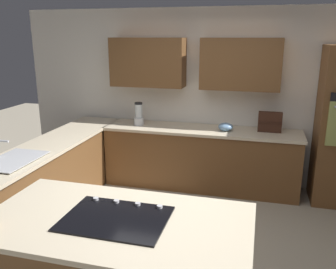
{
  "coord_description": "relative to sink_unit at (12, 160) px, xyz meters",
  "views": [
    {
      "loc": [
        -0.71,
        3.2,
        2.2
      ],
      "look_at": [
        0.37,
        -0.85,
        1.03
      ],
      "focal_mm": 37.91,
      "sensor_mm": 36.0,
      "label": 1
    }
  ],
  "objects": [
    {
      "name": "mixing_bowl",
      "position": [
        -2.08,
        -1.87,
        0.04
      ],
      "size": [
        0.21,
        0.21,
        0.11
      ],
      "primitive_type": "ellipsoid",
      "color": "#668CB2",
      "rests_on": "countertop_back"
    },
    {
      "name": "lower_cabinets_side",
      "position": [
        -0.01,
        -0.71,
        -0.49
      ],
      "size": [
        0.6,
        2.9,
        0.86
      ],
      "primitive_type": "cube",
      "color": "brown",
      "rests_on": "ground"
    },
    {
      "name": "wall_back",
      "position": [
        -1.76,
        -2.21,
        0.51
      ],
      "size": [
        6.0,
        0.44,
        2.6
      ],
      "color": "white",
      "rests_on": "ground"
    },
    {
      "name": "blender",
      "position": [
        -0.78,
        -1.87,
        0.13
      ],
      "size": [
        0.15,
        0.15,
        0.34
      ],
      "color": "silver",
      "rests_on": "countertop_back"
    },
    {
      "name": "lower_cabinets_back",
      "position": [
        -1.73,
        -1.88,
        -0.49
      ],
      "size": [
        2.8,
        0.6,
        0.86
      ],
      "primitive_type": "cube",
      "color": "brown",
      "rests_on": "ground"
    },
    {
      "name": "countertop_back",
      "position": [
        -1.73,
        -1.88,
        -0.04
      ],
      "size": [
        2.84,
        0.64,
        0.04
      ],
      "primitive_type": "cube",
      "color": "beige",
      "rests_on": "lower_cabinets_back"
    },
    {
      "name": "ground_plane",
      "position": [
        -1.83,
        -0.16,
        -0.92
      ],
      "size": [
        14.0,
        14.0,
        0.0
      ],
      "primitive_type": "plane",
      "color": "#9E937F"
    },
    {
      "name": "sink_unit",
      "position": [
        0.0,
        0.0,
        0.0
      ],
      "size": [
        0.46,
        0.7,
        0.23
      ],
      "color": "#515456",
      "rests_on": "countertop_side"
    },
    {
      "name": "spice_rack",
      "position": [
        -2.68,
        -1.96,
        0.12
      ],
      "size": [
        0.32,
        0.11,
        0.28
      ],
      "color": "#381E14",
      "rests_on": "countertop_back"
    },
    {
      "name": "island_top",
      "position": [
        -1.57,
        0.88,
        -0.04
      ],
      "size": [
        1.98,
        1.07,
        0.04
      ],
      "primitive_type": "cube",
      "color": "beige",
      "rests_on": "island_base"
    },
    {
      "name": "countertop_side",
      "position": [
        -0.01,
        -0.71,
        -0.04
      ],
      "size": [
        0.64,
        2.94,
        0.04
      ],
      "primitive_type": "cube",
      "color": "beige",
      "rests_on": "lower_cabinets_side"
    },
    {
      "name": "cooktop",
      "position": [
        -1.57,
        0.87,
        -0.01
      ],
      "size": [
        0.76,
        0.56,
        0.03
      ],
      "color": "black",
      "rests_on": "island_top"
    }
  ]
}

